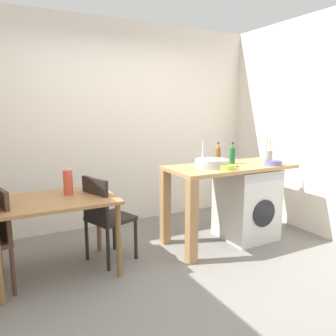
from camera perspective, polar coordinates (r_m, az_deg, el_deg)
The scene contains 16 objects.
ground_plane at distance 3.30m, azimuth 0.98°, elevation -18.13°, with size 5.46×5.46×0.00m, color slate.
wall_back at distance 4.53m, azimuth -9.78°, elevation 7.26°, with size 4.60×0.10×2.70m, color silver.
wall_counter_side at distance 4.38m, azimuth 26.68°, elevation 6.25°, with size 0.10×3.80×2.70m, color silver.
dining_table at distance 3.29m, azimuth -18.83°, elevation -6.65°, with size 1.10×0.76×0.74m.
chair_opposite at distance 3.46m, azimuth -10.83°, elevation -7.85°, with size 0.51×0.51×0.90m.
kitchen_counter at distance 3.81m, azimuth 8.09°, elevation -2.13°, with size 1.50×0.68×0.92m.
washing_machine at distance 4.18m, azimuth 13.30°, elevation -5.90°, with size 0.60×0.61×0.86m.
sink_basin at distance 3.75m, azimuth 7.53°, elevation 0.84°, with size 0.38×0.38×0.09m, color #9EA0A5.
tap at distance 3.88m, azimuth 6.03°, elevation 2.60°, with size 0.02×0.02×0.28m, color #B2B2B7.
bottle_tall_green at distance 4.00m, azimuth 8.58°, elevation 2.42°, with size 0.06×0.06×0.26m.
bottle_squat_brown at distance 4.00m, azimuth 11.01°, elevation 2.36°, with size 0.06×0.06×0.26m.
mixing_bowl at distance 3.63m, azimuth 10.17°, elevation 0.18°, with size 0.18×0.18×0.05m.
utensil_crock at distance 4.35m, azimuth 16.80°, elevation 2.10°, with size 0.11×0.11×0.30m.
colander at distance 4.04m, azimuth 17.63°, elevation 0.92°, with size 0.20×0.20×0.06m.
vase at distance 3.36m, azimuth -16.79°, elevation -2.37°, with size 0.09×0.09×0.24m, color #D84C38.
scissors at distance 3.80m, azimuth 11.00°, elevation 0.24°, with size 0.15×0.06×0.01m.
Camera 1 is at (-1.41, -2.55, 1.56)m, focal length 35.50 mm.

